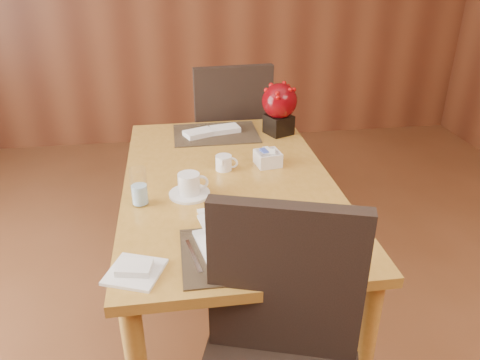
{
  "coord_description": "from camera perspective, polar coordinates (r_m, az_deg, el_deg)",
  "views": [
    {
      "loc": [
        -0.22,
        -1.21,
        1.67
      ],
      "look_at": [
        0.01,
        0.35,
        0.87
      ],
      "focal_mm": 35.0,
      "sensor_mm": 36.0,
      "label": 1
    }
  ],
  "objects": [
    {
      "name": "dining_table",
      "position": [
        2.08,
        -1.37,
        -2.28
      ],
      "size": [
        0.9,
        1.5,
        0.75
      ],
      "color": "#BE8934",
      "rests_on": "ground"
    },
    {
      "name": "placemat_near",
      "position": [
        1.57,
        1.14,
        -8.76
      ],
      "size": [
        0.45,
        0.33,
        0.01
      ],
      "primitive_type": "cube",
      "color": "black",
      "rests_on": "dining_table"
    },
    {
      "name": "placemat_far",
      "position": [
        2.54,
        -2.96,
        5.68
      ],
      "size": [
        0.45,
        0.33,
        0.01
      ],
      "primitive_type": "cube",
      "color": "black",
      "rests_on": "dining_table"
    },
    {
      "name": "soup_setting",
      "position": [
        1.56,
        -0.05,
        -6.73
      ],
      "size": [
        0.31,
        0.31,
        0.11
      ],
      "rotation": [
        0.0,
        0.0,
        0.19
      ],
      "color": "white",
      "rests_on": "dining_table"
    },
    {
      "name": "coffee_cup",
      "position": [
        1.9,
        -6.22,
        -0.75
      ],
      "size": [
        0.17,
        0.17,
        0.09
      ],
      "rotation": [
        0.0,
        0.0,
        -0.03
      ],
      "color": "white",
      "rests_on": "dining_table"
    },
    {
      "name": "water_glass",
      "position": [
        1.85,
        -12.21,
        -0.81
      ],
      "size": [
        0.09,
        0.09,
        0.15
      ],
      "primitive_type": "cylinder",
      "rotation": [
        0.0,
        0.0,
        -0.43
      ],
      "color": "white",
      "rests_on": "dining_table"
    },
    {
      "name": "creamer_jug",
      "position": [
        2.11,
        -2.01,
        2.12
      ],
      "size": [
        0.12,
        0.12,
        0.07
      ],
      "primitive_type": null,
      "rotation": [
        0.0,
        0.0,
        -0.3
      ],
      "color": "white",
      "rests_on": "dining_table"
    },
    {
      "name": "sugar_caddy",
      "position": [
        2.16,
        3.41,
        2.66
      ],
      "size": [
        0.12,
        0.12,
        0.07
      ],
      "primitive_type": "cube",
      "rotation": [
        0.0,
        0.0,
        0.16
      ],
      "color": "white",
      "rests_on": "dining_table"
    },
    {
      "name": "berry_decor",
      "position": [
        2.5,
        4.82,
        9.01
      ],
      "size": [
        0.19,
        0.19,
        0.28
      ],
      "rotation": [
        0.0,
        0.0,
        0.42
      ],
      "color": "black",
      "rests_on": "dining_table"
    },
    {
      "name": "napkins_far",
      "position": [
        2.53,
        -3.18,
        6.01
      ],
      "size": [
        0.32,
        0.19,
        0.03
      ],
      "primitive_type": null,
      "rotation": [
        0.0,
        0.0,
        0.28
      ],
      "color": "white",
      "rests_on": "dining_table"
    },
    {
      "name": "bread_plate",
      "position": [
        1.52,
        -12.69,
        -10.87
      ],
      "size": [
        0.21,
        0.21,
        0.01
      ],
      "primitive_type": "cube",
      "rotation": [
        0.0,
        0.0,
        -0.37
      ],
      "color": "white",
      "rests_on": "dining_table"
    },
    {
      "name": "far_chair",
      "position": [
        2.99,
        -1.24,
        5.68
      ],
      "size": [
        0.52,
        0.52,
        1.05
      ],
      "rotation": [
        0.0,
        0.0,
        3.21
      ],
      "color": "black",
      "rests_on": "ground"
    }
  ]
}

